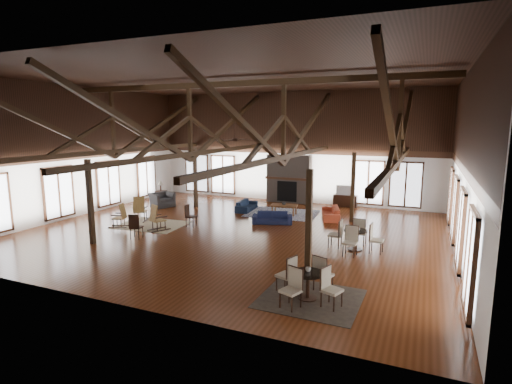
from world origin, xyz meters
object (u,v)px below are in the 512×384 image
at_px(sofa_orange, 331,213).
at_px(tv_console, 345,201).
at_px(sofa_navy_front, 272,218).
at_px(armchair, 162,200).
at_px(sofa_navy_left, 247,205).
at_px(coffee_table, 284,206).
at_px(cafe_table_far, 355,236).
at_px(cafe_table_near, 308,281).

xyz_separation_m(sofa_orange, tv_console, (0.08, 3.03, 0.04)).
height_order(sofa_orange, tv_console, tv_console).
height_order(sofa_navy_front, armchair, armchair).
bearing_deg(sofa_orange, sofa_navy_left, -107.79).
relative_size(coffee_table, cafe_table_far, 0.71).
height_order(coffee_table, armchair, armchair).
distance_m(sofa_navy_front, sofa_navy_left, 2.92).
relative_size(sofa_navy_left, tv_console, 1.40).
relative_size(cafe_table_near, cafe_table_far, 0.98).
height_order(sofa_navy_front, cafe_table_near, cafe_table_near).
height_order(sofa_orange, cafe_table_near, cafe_table_near).
height_order(sofa_navy_front, cafe_table_far, cafe_table_far).
height_order(armchair, tv_console, armchair).
xyz_separation_m(sofa_orange, armchair, (-8.69, -0.82, 0.10)).
distance_m(cafe_table_near, cafe_table_far, 4.42).
relative_size(sofa_navy_front, coffee_table, 1.28).
bearing_deg(armchair, coffee_table, -58.90).
bearing_deg(tv_console, cafe_table_near, -83.60).
distance_m(sofa_navy_left, sofa_orange, 4.27).
xyz_separation_m(cafe_table_far, tv_console, (-1.72, 7.27, -0.19)).
relative_size(coffee_table, armchair, 1.20).
bearing_deg(cafe_table_near, tv_console, 96.40).
bearing_deg(armchair, cafe_table_far, -83.42).
bearing_deg(sofa_orange, armchair, -101.15).
xyz_separation_m(sofa_orange, cafe_table_near, (1.39, -8.64, 0.21)).
bearing_deg(coffee_table, armchair, 176.42).
bearing_deg(coffee_table, sofa_navy_front, -97.17).
distance_m(armchair, cafe_table_near, 12.76).
xyz_separation_m(sofa_navy_left, coffee_table, (2.05, -0.18, 0.18)).
xyz_separation_m(sofa_navy_front, tv_console, (2.21, 4.92, 0.05)).
height_order(coffee_table, cafe_table_near, cafe_table_near).
xyz_separation_m(coffee_table, cafe_table_far, (4.02, -4.16, 0.07)).
relative_size(sofa_navy_front, armchair, 1.54).
bearing_deg(armchair, tv_console, -41.69).
distance_m(sofa_orange, coffee_table, 2.22).
bearing_deg(cafe_table_near, sofa_navy_front, 117.53).
distance_m(cafe_table_far, tv_console, 7.47).
relative_size(armchair, tv_console, 0.92).
distance_m(sofa_navy_left, coffee_table, 2.07).
bearing_deg(tv_console, armchair, -156.35).
relative_size(sofa_orange, tv_console, 1.51).
distance_m(coffee_table, cafe_table_far, 5.78).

